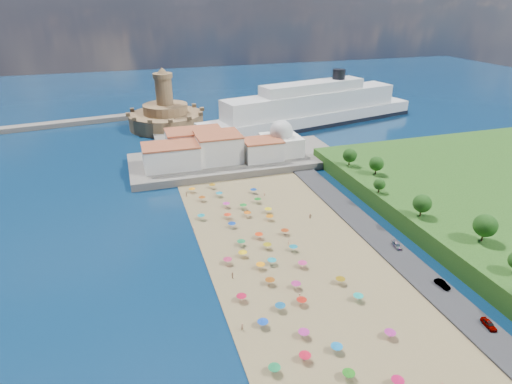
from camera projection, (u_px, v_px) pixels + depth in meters
name	position (u px, v px, depth m)	size (l,w,h in m)	color
ground	(269.00, 255.00, 120.49)	(700.00, 700.00, 0.00)	#071938
terrace	(236.00, 160.00, 185.83)	(90.00, 36.00, 3.00)	#59544C
jetty	(174.00, 141.00, 210.26)	(18.00, 70.00, 2.40)	#59544C
waterfront_buildings	(205.00, 148.00, 180.15)	(57.00, 29.00, 11.00)	silver
domed_building	(281.00, 141.00, 186.45)	(16.00, 16.00, 15.00)	silver
fortress	(166.00, 116.00, 233.95)	(40.00, 40.00, 32.40)	olive
cruise_ship	(312.00, 110.00, 238.11)	(135.10, 48.51, 29.25)	black
beach_parasols	(277.00, 271.00, 109.93)	(30.59, 117.83, 2.20)	gray
beachgoers	(266.00, 256.00, 117.97)	(38.98, 103.65, 1.89)	tan
parked_cars	(440.00, 282.00, 106.64)	(2.32, 38.45, 1.42)	gray
hillside_trees	(439.00, 210.00, 123.50)	(16.18, 107.37, 7.94)	#382314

